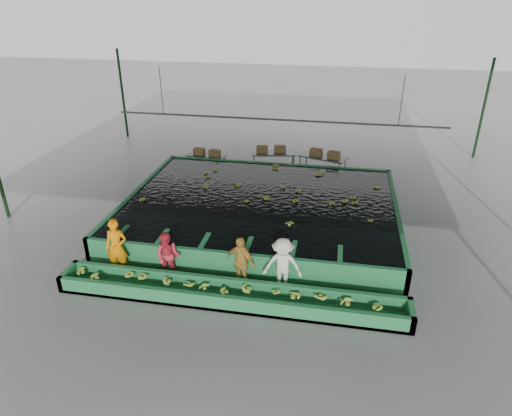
% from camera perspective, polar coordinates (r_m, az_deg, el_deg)
% --- Properties ---
extents(ground, '(80.00, 80.00, 0.00)m').
position_cam_1_polar(ground, '(16.14, -0.33, -3.96)').
color(ground, slate).
rests_on(ground, ground).
extents(shed_roof, '(20.00, 22.00, 0.04)m').
position_cam_1_polar(shed_roof, '(14.32, -0.38, 13.66)').
color(shed_roof, gray).
rests_on(shed_roof, shed_posts).
extents(shed_posts, '(20.00, 22.00, 5.00)m').
position_cam_1_polar(shed_posts, '(15.06, -0.35, 4.32)').
color(shed_posts, black).
rests_on(shed_posts, ground).
extents(flotation_tank, '(10.00, 8.00, 0.90)m').
position_cam_1_polar(flotation_tank, '(17.24, 0.61, -0.22)').
color(flotation_tank, '#22723E').
rests_on(flotation_tank, ground).
extents(tank_water, '(9.70, 7.70, 0.00)m').
position_cam_1_polar(tank_water, '(17.06, 0.62, 0.99)').
color(tank_water, black).
rests_on(tank_water, flotation_tank).
extents(sorting_trough, '(10.00, 1.00, 0.50)m').
position_cam_1_polar(sorting_trough, '(13.07, -3.39, -10.75)').
color(sorting_trough, '#22723E').
rests_on(sorting_trough, ground).
extents(cableway_rail, '(0.08, 0.08, 14.00)m').
position_cam_1_polar(cableway_rail, '(19.59, 2.48, 10.98)').
color(cableway_rail, '#59605B').
rests_on(cableway_rail, shed_roof).
extents(rail_hanger_left, '(0.04, 0.04, 2.00)m').
position_cam_1_polar(rail_hanger_left, '(20.65, -11.76, 14.12)').
color(rail_hanger_left, '#59605B').
rests_on(rail_hanger_left, shed_roof).
extents(rail_hanger_right, '(0.04, 0.04, 2.00)m').
position_cam_1_polar(rail_hanger_right, '(19.31, 17.76, 12.65)').
color(rail_hanger_right, '#59605B').
rests_on(rail_hanger_right, shed_roof).
extents(worker_a, '(0.72, 0.53, 1.84)m').
position_cam_1_polar(worker_a, '(14.53, -17.03, -4.71)').
color(worker_a, orange).
rests_on(worker_a, ground).
extents(worker_b, '(0.76, 0.59, 1.56)m').
position_cam_1_polar(worker_b, '(13.96, -10.94, -5.97)').
color(worker_b, red).
rests_on(worker_b, ground).
extents(worker_c, '(1.05, 0.76, 1.66)m').
position_cam_1_polar(worker_c, '(13.34, -1.96, -6.82)').
color(worker_c, gold).
rests_on(worker_c, ground).
extents(worker_d, '(1.15, 0.70, 1.73)m').
position_cam_1_polar(worker_d, '(13.15, 3.34, -7.21)').
color(worker_d, silver).
rests_on(worker_d, ground).
extents(packing_table_left, '(1.92, 1.02, 0.83)m').
position_cam_1_polar(packing_table_left, '(22.13, -6.18, 5.61)').
color(packing_table_left, '#59605B').
rests_on(packing_table_left, ground).
extents(packing_table_mid, '(2.20, 1.20, 0.94)m').
position_cam_1_polar(packing_table_mid, '(22.02, 2.19, 5.79)').
color(packing_table_mid, '#59605B').
rests_on(packing_table_mid, ground).
extents(packing_table_right, '(2.33, 1.53, 0.98)m').
position_cam_1_polar(packing_table_right, '(21.60, 8.27, 5.19)').
color(packing_table_right, '#59605B').
rests_on(packing_table_right, ground).
extents(box_stack_left, '(1.34, 0.55, 0.28)m').
position_cam_1_polar(box_stack_left, '(21.97, -6.15, 6.61)').
color(box_stack_left, olive).
rests_on(box_stack_left, packing_table_left).
extents(box_stack_mid, '(1.44, 0.68, 0.30)m').
position_cam_1_polar(box_stack_mid, '(21.89, 1.88, 7.00)').
color(box_stack_mid, olive).
rests_on(box_stack_mid, packing_table_mid).
extents(box_stack_right, '(1.45, 0.76, 0.30)m').
position_cam_1_polar(box_stack_right, '(21.39, 8.58, 6.37)').
color(box_stack_right, olive).
rests_on(box_stack_right, packing_table_right).
extents(floating_bananas, '(8.93, 6.09, 0.12)m').
position_cam_1_polar(floating_bananas, '(17.78, 1.07, 2.06)').
color(floating_bananas, '#9CBD3B').
rests_on(floating_bananas, tank_water).
extents(trough_bananas, '(8.85, 0.59, 0.12)m').
position_cam_1_polar(trough_bananas, '(12.98, -3.40, -10.22)').
color(trough_bananas, '#9CBD3B').
rests_on(trough_bananas, sorting_trough).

